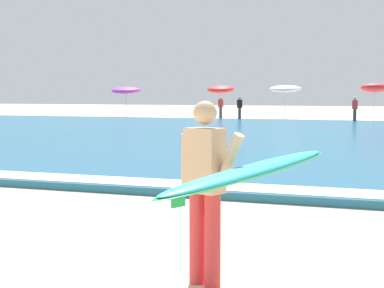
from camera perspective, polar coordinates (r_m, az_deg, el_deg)
name	(u,v)px	position (r m, az deg, el deg)	size (l,w,h in m)	color
sea	(279,136)	(23.90, 8.43, 0.73)	(120.00, 28.00, 0.14)	#1E6084
surf_foam	(143,182)	(11.09, -4.75, -3.67)	(120.00, 0.90, 0.01)	white
surfer_with_board	(226,179)	(5.31, 3.30, -3.39)	(1.35, 2.34, 1.73)	red
beach_umbrella_0	(126,90)	(43.03, -6.39, 5.17)	(2.13, 2.16, 2.33)	beige
beach_umbrella_1	(221,89)	(42.11, 2.78, 5.29)	(1.93, 1.97, 2.42)	beige
beach_umbrella_2	(285,89)	(39.41, 9.00, 5.29)	(2.08, 2.10, 2.37)	beige
beach_umbrella_3	(375,88)	(39.32, 17.21, 5.20)	(1.72, 1.76, 2.50)	beige
beachgoer_near_row_left	(355,109)	(37.06, 15.44, 3.28)	(0.32, 0.20, 1.58)	#383842
beachgoer_near_row_mid	(221,107)	(40.05, 2.79, 3.56)	(0.32, 0.20, 1.58)	#383842
beachgoer_near_row_right	(240,108)	(38.82, 4.62, 3.50)	(0.32, 0.20, 1.58)	#383842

